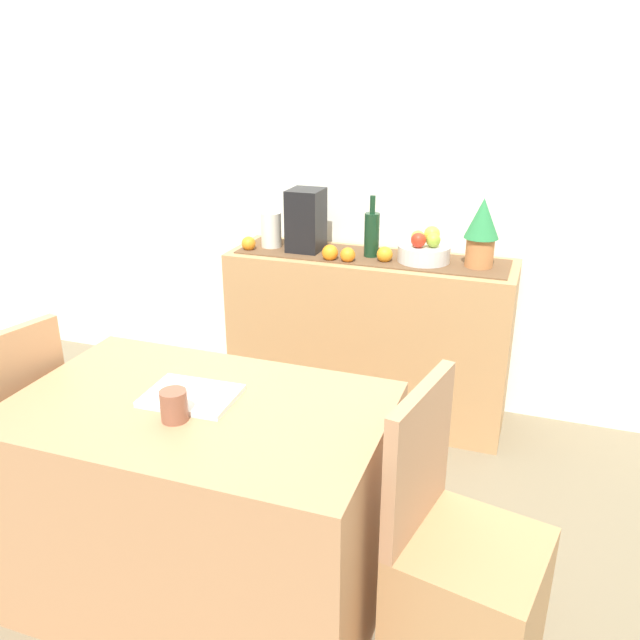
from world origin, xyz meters
The scene contains 22 objects.
ground_plane centered at (0.00, 0.00, -0.01)m, with size 6.40×6.40×0.02m, color #786A52.
room_wall_rear centered at (0.00, 1.18, 1.35)m, with size 6.40×0.06×2.70m, color white.
sideboard_console centered at (0.07, 0.92, 0.42)m, with size 1.39×0.42×0.84m, color tan.
table_runner centered at (0.07, 0.92, 0.84)m, with size 1.31×0.32×0.01m, color brown.
fruit_bowl centered at (0.33, 0.92, 0.89)m, with size 0.25×0.25×0.08m, color silver.
apple_center centered at (0.35, 1.00, 0.96)m, with size 0.08×0.08×0.08m, color gold.
apple_upper centered at (0.37, 0.90, 0.96)m, with size 0.07×0.07×0.07m, color olive.
apple_rear centered at (0.30, 0.94, 0.96)m, with size 0.06×0.06×0.06m, color #92AF3B.
apple_left centered at (0.31, 0.87, 0.96)m, with size 0.07×0.07×0.07m, color red.
wine_bottle centered at (0.08, 0.92, 0.96)m, with size 0.07×0.07×0.30m.
coffee_maker centered at (-0.26, 0.92, 1.00)m, with size 0.16×0.18×0.31m, color black.
ceramic_vase centered at (-0.45, 0.92, 0.93)m, with size 0.10×0.10×0.18m, color silver.
potted_plant centered at (0.58, 0.92, 1.02)m, with size 0.16×0.16×0.32m.
orange_loose_end centered at (-0.01, 0.80, 0.88)m, with size 0.07×0.07×0.07m, color orange.
orange_loose_mid centered at (-0.53, 0.83, 0.88)m, with size 0.07×0.07×0.07m, color orange.
orange_loose_far centered at (-0.09, 0.80, 0.88)m, with size 0.08×0.08×0.08m, color orange.
orange_loose_near_bowl centered at (0.16, 0.86, 0.88)m, with size 0.08×0.08×0.08m, color orange.
dining_table centered at (-0.09, -0.48, 0.37)m, with size 1.16×0.73×0.74m, color tan.
open_book centered at (-0.13, -0.45, 0.75)m, with size 0.28×0.21×0.02m, color white.
coffee_cup centered at (-0.11, -0.58, 0.79)m, with size 0.08×0.08×0.09m, color brown.
chair_near_window centered at (-0.94, -0.49, 0.27)m, with size 0.48×0.48×0.90m.
chair_by_corner centered at (0.75, -0.48, 0.27)m, with size 0.47×0.47×0.90m.
Camera 1 is at (0.85, -2.01, 1.72)m, focal length 36.48 mm.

